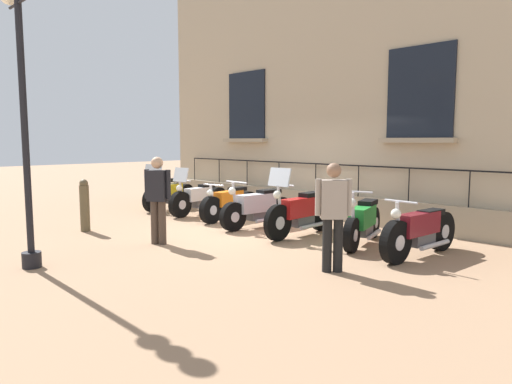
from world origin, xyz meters
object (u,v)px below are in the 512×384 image
at_px(motorcycle_maroon, 420,231).
at_px(bollard, 85,205).
at_px(motorcycle_red, 300,213).
at_px(motorcycle_orange, 230,203).
at_px(motorcycle_green, 363,222).
at_px(lamppost, 21,70).
at_px(pedestrian_walking, 333,211).
at_px(motorcycle_white, 199,199).
at_px(motorcycle_silver, 258,208).
at_px(motorcycle_yellow, 169,194).
at_px(pedestrian_standing, 158,195).

height_order(motorcycle_maroon, bollard, bollard).
distance_m(motorcycle_red, motorcycle_maroon, 2.50).
bearing_deg(bollard, motorcycle_maroon, 116.67).
xyz_separation_m(motorcycle_orange, motorcycle_green, (0.03, 3.78, 0.01)).
bearing_deg(motorcycle_green, lamppost, -28.08).
xyz_separation_m(motorcycle_orange, pedestrian_walking, (1.90, 4.46, 0.50)).
relative_size(motorcycle_white, motorcycle_red, 0.96).
distance_m(motorcycle_silver, bollard, 3.69).
bearing_deg(motorcycle_silver, motorcycle_white, -94.80).
xyz_separation_m(motorcycle_orange, lamppost, (4.99, 1.13, 2.55)).
height_order(motorcycle_orange, motorcycle_silver, motorcycle_silver).
height_order(motorcycle_red, lamppost, lamppost).
height_order(motorcycle_white, motorcycle_red, motorcycle_red).
distance_m(motorcycle_red, pedestrian_walking, 2.65).
relative_size(motorcycle_silver, lamppost, 0.48).
xyz_separation_m(motorcycle_yellow, motorcycle_orange, (-0.06, 2.50, -0.03)).
bearing_deg(motorcycle_yellow, motorcycle_white, 91.81).
bearing_deg(motorcycle_yellow, pedestrian_standing, 53.51).
xyz_separation_m(motorcycle_orange, motorcycle_maroon, (0.14, 4.94, 0.03)).
bearing_deg(motorcycle_silver, motorcycle_green, 94.07).
xyz_separation_m(bollard, pedestrian_walking, (-1.25, 5.52, 0.34)).
bearing_deg(motorcycle_yellow, motorcycle_green, 90.23).
relative_size(pedestrian_standing, pedestrian_walking, 1.01).
xyz_separation_m(motorcycle_silver, lamppost, (4.77, -0.05, 2.52)).
height_order(motorcycle_white, motorcycle_silver, motorcycle_white).
distance_m(motorcycle_orange, pedestrian_walking, 4.88).
height_order(motorcycle_silver, bollard, bollard).
bearing_deg(motorcycle_maroon, motorcycle_red, -87.79).
xyz_separation_m(motorcycle_orange, pedestrian_standing, (2.71, 1.08, 0.51)).
height_order(motorcycle_maroon, pedestrian_standing, pedestrian_standing).
xyz_separation_m(motorcycle_white, pedestrian_walking, (1.89, 5.66, 0.49)).
xyz_separation_m(motorcycle_red, pedestrian_standing, (2.47, -1.35, 0.44)).
xyz_separation_m(motorcycle_yellow, pedestrian_standing, (2.65, 3.59, 0.48)).
xyz_separation_m(motorcycle_silver, motorcycle_red, (0.03, 1.26, 0.04)).
xyz_separation_m(motorcycle_yellow, motorcycle_maroon, (0.09, 7.44, -0.01)).
bearing_deg(motorcycle_red, lamppost, -15.39).
bearing_deg(pedestrian_walking, pedestrian_standing, -76.55).
bearing_deg(pedestrian_walking, motorcycle_maroon, 164.76).
bearing_deg(motorcycle_maroon, motorcycle_white, -91.20).
height_order(motorcycle_green, bollard, bollard).
distance_m(motorcycle_red, lamppost, 5.51).
relative_size(motorcycle_red, pedestrian_walking, 1.33).
xyz_separation_m(motorcycle_red, motorcycle_maroon, (-0.10, 2.50, -0.05)).
xyz_separation_m(motorcycle_white, pedestrian_standing, (2.69, 2.29, 0.50)).
bearing_deg(lamppost, motorcycle_yellow, -143.62).
distance_m(motorcycle_silver, lamppost, 5.39).
height_order(motorcycle_red, bollard, motorcycle_red).
height_order(motorcycle_silver, lamppost, lamppost).
height_order(motorcycle_silver, motorcycle_red, motorcycle_red).
height_order(motorcycle_white, motorcycle_green, motorcycle_white).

